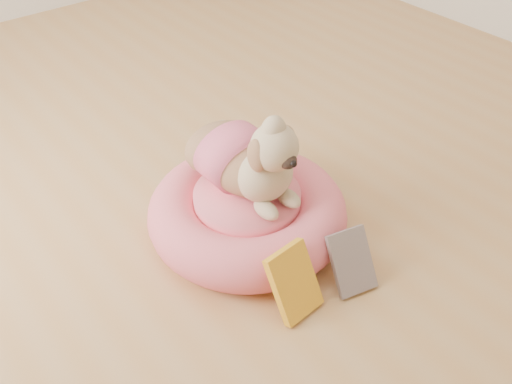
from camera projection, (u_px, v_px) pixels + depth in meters
floor at (255, 172)px, 2.40m from camera, size 4.50×4.50×0.00m
pet_bed at (247, 213)px, 2.06m from camera, size 0.72×0.72×0.19m
dog at (247, 145)px, 1.92m from camera, size 0.34×0.49×0.36m
book_yellow at (294, 282)px, 1.78m from camera, size 0.16×0.14×0.22m
book_white at (352, 262)px, 1.87m from camera, size 0.17×0.17×0.19m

